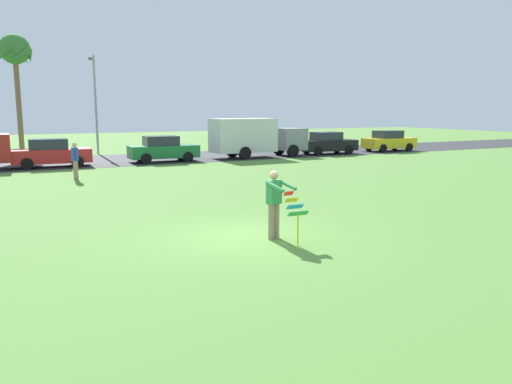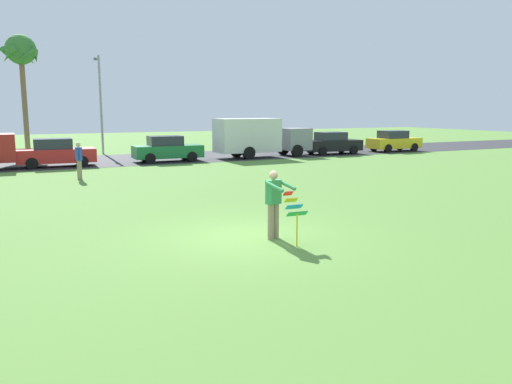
{
  "view_description": "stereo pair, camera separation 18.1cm",
  "coord_description": "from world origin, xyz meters",
  "px_view_note": "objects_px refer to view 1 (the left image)",
  "views": [
    {
      "loc": [
        -5.43,
        -11.31,
        3.24
      ],
      "look_at": [
        0.5,
        0.54,
        1.05
      ],
      "focal_mm": 35.35,
      "sensor_mm": 36.0,
      "label": 1
    },
    {
      "loc": [
        -5.26,
        -11.39,
        3.24
      ],
      "look_at": [
        0.5,
        0.54,
        1.05
      ],
      "focal_mm": 35.35,
      "sensor_mm": 36.0,
      "label": 2
    }
  ],
  "objects_px": {
    "person_kite_flyer": "(274,202)",
    "parked_truck_grey_van": "(254,137)",
    "streetlight_pole": "(95,98)",
    "person_walker_near": "(75,160)",
    "kite_held": "(295,209)",
    "parked_car_red": "(51,153)",
    "parked_car_black": "(327,143)",
    "parked_car_green": "(163,149)",
    "parked_car_yellow": "(389,141)",
    "palm_tree_right_near": "(15,54)"
  },
  "relations": [
    {
      "from": "kite_held",
      "to": "parked_car_red",
      "type": "height_order",
      "value": "parked_car_red"
    },
    {
      "from": "parked_truck_grey_van",
      "to": "streetlight_pole",
      "type": "bearing_deg",
      "value": 140.03
    },
    {
      "from": "kite_held",
      "to": "parked_car_red",
      "type": "bearing_deg",
      "value": 100.6
    },
    {
      "from": "person_kite_flyer",
      "to": "parked_car_black",
      "type": "relative_size",
      "value": 0.41
    },
    {
      "from": "parked_truck_grey_van",
      "to": "person_walker_near",
      "type": "relative_size",
      "value": 3.91
    },
    {
      "from": "parked_car_black",
      "to": "person_kite_flyer",
      "type": "bearing_deg",
      "value": -127.6
    },
    {
      "from": "kite_held",
      "to": "parked_truck_grey_van",
      "type": "distance_m",
      "value": 22.19
    },
    {
      "from": "parked_car_black",
      "to": "parked_car_green",
      "type": "bearing_deg",
      "value": -180.0
    },
    {
      "from": "parked_car_black",
      "to": "palm_tree_right_near",
      "type": "height_order",
      "value": "palm_tree_right_near"
    },
    {
      "from": "person_kite_flyer",
      "to": "parked_car_green",
      "type": "distance_m",
      "value": 19.82
    },
    {
      "from": "streetlight_pole",
      "to": "person_walker_near",
      "type": "relative_size",
      "value": 4.05
    },
    {
      "from": "person_kite_flyer",
      "to": "person_walker_near",
      "type": "xyz_separation_m",
      "value": [
        -3.05,
        13.56,
        -0.02
      ]
    },
    {
      "from": "parked_car_red",
      "to": "parked_car_black",
      "type": "height_order",
      "value": "same"
    },
    {
      "from": "parked_truck_grey_van",
      "to": "person_walker_near",
      "type": "distance_m",
      "value": 13.62
    },
    {
      "from": "parked_car_red",
      "to": "person_kite_flyer",
      "type": "bearing_deg",
      "value": -79.57
    },
    {
      "from": "person_kite_flyer",
      "to": "parked_truck_grey_van",
      "type": "height_order",
      "value": "parked_truck_grey_van"
    },
    {
      "from": "person_kite_flyer",
      "to": "parked_car_green",
      "type": "height_order",
      "value": "person_kite_flyer"
    },
    {
      "from": "person_kite_flyer",
      "to": "person_walker_near",
      "type": "bearing_deg",
      "value": 102.68
    },
    {
      "from": "palm_tree_right_near",
      "to": "parked_car_yellow",
      "type": "bearing_deg",
      "value": -20.85
    },
    {
      "from": "parked_car_yellow",
      "to": "palm_tree_right_near",
      "type": "xyz_separation_m",
      "value": [
        -25.62,
        9.76,
        6.26
      ]
    },
    {
      "from": "palm_tree_right_near",
      "to": "person_walker_near",
      "type": "bearing_deg",
      "value": -83.77
    },
    {
      "from": "kite_held",
      "to": "parked_car_green",
      "type": "bearing_deg",
      "value": 82.5
    },
    {
      "from": "person_kite_flyer",
      "to": "person_walker_near",
      "type": "distance_m",
      "value": 13.9
    },
    {
      "from": "parked_car_yellow",
      "to": "palm_tree_right_near",
      "type": "bearing_deg",
      "value": 159.15
    },
    {
      "from": "parked_car_green",
      "to": "parked_car_black",
      "type": "xyz_separation_m",
      "value": [
        12.25,
        0.0,
        0.0
      ]
    },
    {
      "from": "person_kite_flyer",
      "to": "parked_car_yellow",
      "type": "relative_size",
      "value": 0.41
    },
    {
      "from": "streetlight_pole",
      "to": "person_walker_near",
      "type": "distance_m",
      "value": 14.29
    },
    {
      "from": "kite_held",
      "to": "palm_tree_right_near",
      "type": "relative_size",
      "value": 0.15
    },
    {
      "from": "parked_car_yellow",
      "to": "person_walker_near",
      "type": "relative_size",
      "value": 2.44
    },
    {
      "from": "parked_car_yellow",
      "to": "palm_tree_right_near",
      "type": "distance_m",
      "value": 28.12
    },
    {
      "from": "person_kite_flyer",
      "to": "palm_tree_right_near",
      "type": "height_order",
      "value": "palm_tree_right_near"
    },
    {
      "from": "person_kite_flyer",
      "to": "parked_car_red",
      "type": "xyz_separation_m",
      "value": [
        -3.61,
        19.61,
        -0.18
      ]
    },
    {
      "from": "kite_held",
      "to": "parked_car_black",
      "type": "bearing_deg",
      "value": 53.67
    },
    {
      "from": "palm_tree_right_near",
      "to": "person_walker_near",
      "type": "distance_m",
      "value": 17.03
    },
    {
      "from": "parked_car_green",
      "to": "palm_tree_right_near",
      "type": "relative_size",
      "value": 0.5
    },
    {
      "from": "person_kite_flyer",
      "to": "parked_car_green",
      "type": "xyz_separation_m",
      "value": [
        2.86,
        19.61,
        -0.18
      ]
    },
    {
      "from": "parked_truck_grey_van",
      "to": "streetlight_pole",
      "type": "height_order",
      "value": "streetlight_pole"
    },
    {
      "from": "parked_car_black",
      "to": "person_walker_near",
      "type": "height_order",
      "value": "person_walker_near"
    },
    {
      "from": "kite_held",
      "to": "streetlight_pole",
      "type": "xyz_separation_m",
      "value": [
        -0.03,
        27.82,
        3.13
      ]
    },
    {
      "from": "parked_car_black",
      "to": "person_walker_near",
      "type": "bearing_deg",
      "value": -161.58
    },
    {
      "from": "person_walker_near",
      "to": "parked_car_green",
      "type": "bearing_deg",
      "value": 45.65
    },
    {
      "from": "person_kite_flyer",
      "to": "parked_truck_grey_van",
      "type": "bearing_deg",
      "value": 65.0
    },
    {
      "from": "parked_car_red",
      "to": "streetlight_pole",
      "type": "height_order",
      "value": "streetlight_pole"
    },
    {
      "from": "parked_car_red",
      "to": "palm_tree_right_near",
      "type": "bearing_deg",
      "value": 96.82
    },
    {
      "from": "kite_held",
      "to": "person_walker_near",
      "type": "relative_size",
      "value": 0.73
    },
    {
      "from": "kite_held",
      "to": "parked_truck_grey_van",
      "type": "xyz_separation_m",
      "value": [
        8.96,
        20.29,
        0.54
      ]
    },
    {
      "from": "person_walker_near",
      "to": "palm_tree_right_near",
      "type": "bearing_deg",
      "value": 96.23
    },
    {
      "from": "streetlight_pole",
      "to": "parked_car_yellow",
      "type": "bearing_deg",
      "value": -20.02
    },
    {
      "from": "kite_held",
      "to": "parked_car_green",
      "type": "xyz_separation_m",
      "value": [
        2.67,
        20.29,
        -0.1
      ]
    },
    {
      "from": "person_kite_flyer",
      "to": "parked_truck_grey_van",
      "type": "xyz_separation_m",
      "value": [
        9.14,
        19.61,
        0.46
      ]
    }
  ]
}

